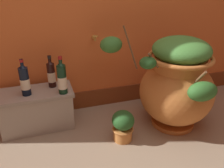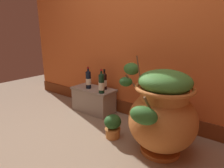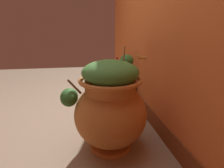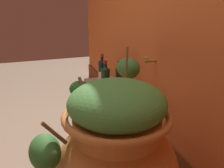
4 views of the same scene
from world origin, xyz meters
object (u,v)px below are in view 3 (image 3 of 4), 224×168
(wine_bottle_left, at_px, (117,72))
(wine_bottle_middle, at_px, (126,72))
(wine_bottle_right, at_px, (117,68))
(potted_shrub, at_px, (97,109))
(terracotta_urn, at_px, (110,105))

(wine_bottle_left, relative_size, wine_bottle_middle, 1.12)
(wine_bottle_right, bearing_deg, wine_bottle_left, -11.77)
(wine_bottle_middle, distance_m, potted_shrub, 0.79)
(wine_bottle_right, relative_size, potted_shrub, 1.16)
(wine_bottle_middle, distance_m, wine_bottle_right, 0.25)
(wine_bottle_middle, xyz_separation_m, wine_bottle_right, (-0.23, -0.10, 0.01))
(terracotta_urn, height_order, wine_bottle_middle, terracotta_urn)
(potted_shrub, bearing_deg, wine_bottle_right, 151.89)
(wine_bottle_middle, relative_size, potted_shrub, 1.08)
(wine_bottle_right, height_order, potted_shrub, wine_bottle_right)
(wine_bottle_middle, relative_size, wine_bottle_right, 0.93)
(wine_bottle_middle, xyz_separation_m, potted_shrub, (0.51, -0.49, -0.34))
(wine_bottle_middle, height_order, wine_bottle_right, wine_bottle_right)
(terracotta_urn, distance_m, potted_shrub, 0.60)
(wine_bottle_left, bearing_deg, potted_shrub, -37.22)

